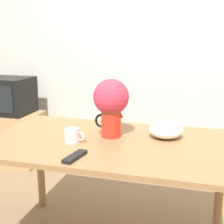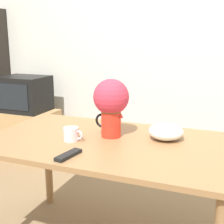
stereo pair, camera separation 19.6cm
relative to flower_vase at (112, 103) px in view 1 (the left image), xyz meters
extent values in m
cube|color=silver|center=(0.00, 1.54, 0.31)|extent=(8.00, 0.05, 2.60)
cube|color=olive|center=(0.00, -0.08, -0.24)|extent=(1.52, 0.90, 0.03)
cylinder|color=olive|center=(-0.70, 0.31, -0.62)|extent=(0.06, 0.06, 0.74)
cylinder|color=olive|center=(0.70, 0.31, -0.62)|extent=(0.06, 0.06, 0.74)
cylinder|color=red|center=(0.00, 0.00, -0.13)|extent=(0.13, 0.13, 0.18)
cone|color=red|center=(0.05, 0.00, -0.07)|extent=(0.04, 0.04, 0.04)
torus|color=black|center=(-0.07, 0.00, -0.12)|extent=(0.09, 0.02, 0.09)
sphere|color=#3D7033|center=(0.00, 0.00, 0.00)|extent=(0.17, 0.17, 0.17)
sphere|color=#CC3347|center=(0.00, 0.00, 0.04)|extent=(0.22, 0.22, 0.22)
cylinder|color=silver|center=(-0.20, -0.17, -0.18)|extent=(0.09, 0.09, 0.08)
torus|color=silver|center=(-0.15, -0.17, -0.18)|extent=(0.06, 0.01, 0.06)
ellipsoid|color=white|center=(0.33, 0.07, -0.17)|extent=(0.22, 0.22, 0.10)
cube|color=black|center=(-0.08, -0.41, -0.21)|extent=(0.08, 0.18, 0.02)
cube|color=tan|center=(-1.50, 1.09, -0.71)|extent=(0.70, 0.43, 0.57)
cube|color=black|center=(-1.50, 1.09, -0.22)|extent=(0.52, 0.42, 0.39)
camera|label=1|loc=(0.52, -1.83, 0.40)|focal=50.00mm
camera|label=2|loc=(0.70, -1.77, 0.40)|focal=50.00mm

